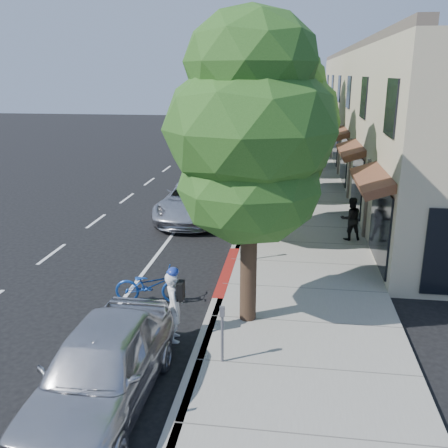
% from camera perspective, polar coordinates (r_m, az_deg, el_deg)
% --- Properties ---
extents(ground, '(120.00, 120.00, 0.00)m').
position_cam_1_polar(ground, '(14.47, -0.14, -7.34)').
color(ground, black).
rests_on(ground, ground).
extents(sidewalk, '(4.60, 56.00, 0.15)m').
position_cam_1_polar(sidewalk, '(21.88, 8.78, 1.13)').
color(sidewalk, gray).
rests_on(sidewalk, ground).
extents(curb, '(0.30, 56.00, 0.15)m').
position_cam_1_polar(curb, '(21.95, 2.77, 1.37)').
color(curb, '#9E998E').
rests_on(curb, ground).
extents(curb_red_segment, '(0.32, 4.00, 0.15)m').
position_cam_1_polar(curb_red_segment, '(15.35, 0.38, -5.57)').
color(curb_red_segment, maroon).
rests_on(curb_red_segment, ground).
extents(storefront_building, '(10.00, 36.00, 7.00)m').
position_cam_1_polar(storefront_building, '(32.12, 22.28, 11.31)').
color(storefront_building, '#B5AE8B').
rests_on(storefront_building, ground).
extents(street_tree_0, '(3.92, 3.92, 7.34)m').
position_cam_1_polar(street_tree_0, '(11.18, 3.04, 10.26)').
color(street_tree_0, black).
rests_on(street_tree_0, ground).
extents(street_tree_1, '(5.06, 5.06, 7.24)m').
position_cam_1_polar(street_tree_1, '(17.17, 4.79, 11.45)').
color(street_tree_1, black).
rests_on(street_tree_1, ground).
extents(street_tree_2, '(4.94, 4.94, 7.33)m').
position_cam_1_polar(street_tree_2, '(23.14, 5.67, 13.06)').
color(street_tree_2, black).
rests_on(street_tree_2, ground).
extents(street_tree_3, '(5.56, 5.56, 8.47)m').
position_cam_1_polar(street_tree_3, '(29.10, 6.23, 15.22)').
color(street_tree_3, black).
rests_on(street_tree_3, ground).
extents(street_tree_4, '(4.21, 4.21, 7.91)m').
position_cam_1_polar(street_tree_4, '(35.09, 6.56, 15.28)').
color(street_tree_4, black).
rests_on(street_tree_4, ground).
extents(street_tree_5, '(4.60, 4.60, 7.55)m').
position_cam_1_polar(street_tree_5, '(41.10, 6.78, 14.99)').
color(street_tree_5, black).
rests_on(street_tree_5, ground).
extents(cyclist, '(0.55, 0.69, 1.67)m').
position_cam_1_polar(cyclist, '(11.57, -5.72, -9.37)').
color(cyclist, silver).
rests_on(cyclist, ground).
extents(bicycle, '(1.95, 0.85, 0.99)m').
position_cam_1_polar(bicycle, '(13.58, -8.43, -6.93)').
color(bicycle, '#17439E').
rests_on(bicycle, ground).
extents(silver_suv, '(2.62, 5.56, 1.54)m').
position_cam_1_polar(silver_suv, '(21.08, -3.43, 2.66)').
color(silver_suv, silver).
rests_on(silver_suv, ground).
extents(dark_sedan, '(1.89, 5.09, 1.66)m').
position_cam_1_polar(dark_sedan, '(25.24, -1.52, 5.20)').
color(dark_sedan, '#222528').
rests_on(dark_sedan, ground).
extents(white_pickup, '(2.22, 5.39, 1.56)m').
position_cam_1_polar(white_pickup, '(34.69, 1.10, 8.33)').
color(white_pickup, silver).
rests_on(white_pickup, ground).
extents(dark_suv_far, '(2.30, 4.99, 1.66)m').
position_cam_1_polar(dark_suv_far, '(35.28, 1.22, 8.55)').
color(dark_suv_far, black).
rests_on(dark_suv_far, ground).
extents(near_car_a, '(1.94, 4.66, 1.58)m').
position_cam_1_polar(near_car_a, '(9.73, -13.84, -15.60)').
color(near_car_a, silver).
rests_on(near_car_a, ground).
extents(pedestrian, '(0.89, 0.77, 1.57)m').
position_cam_1_polar(pedestrian, '(18.44, 14.29, 0.60)').
color(pedestrian, black).
rests_on(pedestrian, sidewalk).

